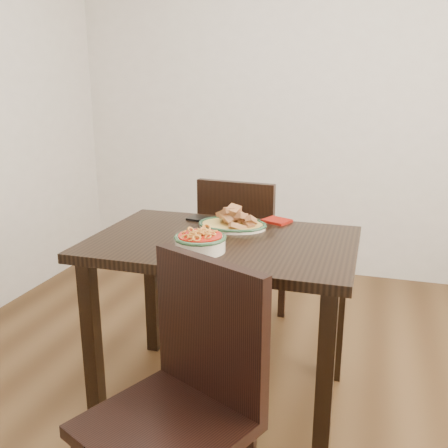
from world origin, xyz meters
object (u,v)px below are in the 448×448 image
(fish_plate, at_px, (232,218))
(smartphone, at_px, (204,219))
(chair_near, at_px, (185,394))
(noodle_bowl, at_px, (200,240))
(dining_table, at_px, (223,264))
(chair_far, at_px, (242,248))

(fish_plate, height_order, smartphone, fish_plate)
(chair_near, xyz_separation_m, noodle_bowl, (-0.14, 0.54, 0.29))
(chair_near, distance_m, noodle_bowl, 0.63)
(noodle_bowl, height_order, smartphone, noodle_bowl)
(noodle_bowl, bearing_deg, chair_near, -75.24)
(dining_table, height_order, chair_far, chair_far)
(fish_plate, relative_size, noodle_bowl, 1.48)
(dining_table, xyz_separation_m, chair_near, (0.11, -0.71, -0.14))
(dining_table, bearing_deg, chair_near, -81.57)
(chair_far, bearing_deg, chair_near, 103.00)
(chair_far, xyz_separation_m, noodle_bowl, (0.05, -0.81, 0.29))
(chair_near, height_order, fish_plate, chair_near)
(fish_plate, bearing_deg, chair_far, 99.35)
(chair_near, relative_size, noodle_bowl, 4.34)
(noodle_bowl, relative_size, smartphone, 1.31)
(noodle_bowl, xyz_separation_m, smartphone, (-0.13, 0.43, -0.04))
(dining_table, xyz_separation_m, noodle_bowl, (-0.04, -0.17, 0.15))
(smartphone, bearing_deg, chair_near, -64.85)
(chair_far, relative_size, chair_near, 1.00)
(dining_table, distance_m, fish_plate, 0.24)
(chair_far, xyz_separation_m, smartphone, (-0.09, -0.38, 0.26))
(chair_near, distance_m, smartphone, 1.04)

